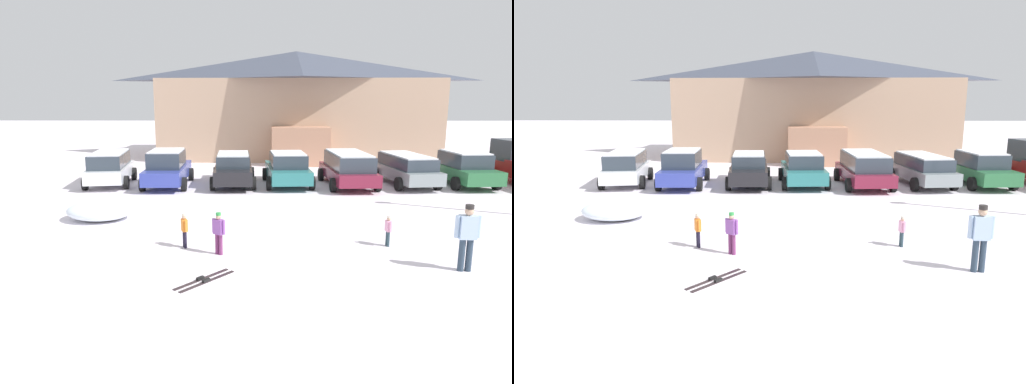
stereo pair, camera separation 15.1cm
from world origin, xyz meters
The scene contains 15 objects.
ground centered at (0.00, 0.00, 0.00)m, with size 160.00×160.00×0.00m, color white.
ski_lodge centered at (1.87, 26.90, 3.79)m, with size 19.53×12.01×7.50m.
parked_white_suv centered at (-8.06, 14.41, 0.88)m, with size 2.45×4.31×1.63m.
parked_blue_hatchback centered at (-5.21, 14.15, 0.87)m, with size 2.21×4.55×1.76m.
parked_black_sedan centered at (-2.05, 14.47, 0.81)m, with size 2.27×4.83×1.58m.
parked_teal_hatchback centered at (0.58, 14.41, 0.82)m, with size 2.42×4.43×1.62m.
parked_maroon_van centered at (3.48, 14.22, 0.89)m, with size 2.46×4.88×1.63m.
parked_grey_wagon centered at (6.33, 14.50, 0.83)m, with size 2.53×4.84×1.51m.
parked_green_coupe centered at (9.11, 14.58, 0.84)m, with size 2.40×4.82×1.66m.
skier_adult_in_blue_parka centered at (4.27, 3.12, 0.94)m, with size 0.62×0.26×1.67m.
skier_child_in_orange_jacket centered at (-2.88, 4.84, 0.56)m, with size 0.23×0.34×0.99m.
skier_child_in_pink_snowsuit centered at (2.91, 5.03, 0.50)m, with size 0.15×0.33×0.89m.
skier_child_in_purple_jacket centered at (-1.86, 4.27, 0.66)m, with size 0.37×0.30×1.16m.
pair_of_skis centered at (-2.03, 2.44, 0.02)m, with size 1.31×1.45×0.08m.
plowed_snow_pile centered at (-6.32, 7.87, 0.33)m, with size 2.28×1.82×0.65m, color white.
Camera 1 is at (-0.74, -7.50, 4.15)m, focal length 32.00 mm.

